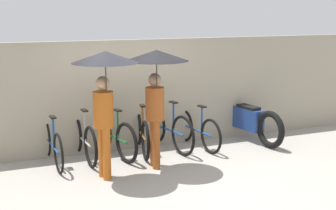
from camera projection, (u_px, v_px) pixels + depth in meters
name	position (u px, v px, depth m)	size (l,w,h in m)	color
ground_plane	(155.00, 179.00, 7.55)	(30.00, 30.00, 0.00)	#9E998E
back_wall	(121.00, 95.00, 8.98)	(12.02, 0.12, 2.13)	gray
parked_bicycle_0	(52.00, 144.00, 8.21)	(0.44, 1.74, 1.05)	black
parked_bicycle_1	(83.00, 139.00, 8.47)	(0.44, 1.72, 0.97)	black
parked_bicycle_2	(114.00, 136.00, 8.64)	(0.53, 1.67, 1.00)	black
parked_bicycle_3	(141.00, 133.00, 8.90)	(0.50, 1.70, 0.97)	black
parked_bicycle_4	(168.00, 129.00, 9.11)	(0.46, 1.79, 1.03)	black
parked_bicycle_5	(197.00, 130.00, 9.23)	(0.44, 1.67, 1.00)	black
pedestrian_leading	(105.00, 79.00, 7.18)	(1.04, 1.04, 2.07)	#B25619
pedestrian_center	(156.00, 75.00, 7.70)	(1.05, 1.05, 2.04)	#9E4C1E
motorcycle	(248.00, 121.00, 9.72)	(0.58, 2.10, 0.94)	black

